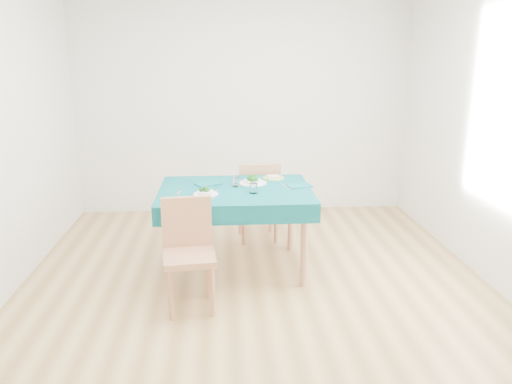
{
  "coord_description": "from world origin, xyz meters",
  "views": [
    {
      "loc": [
        -0.27,
        -3.8,
        1.91
      ],
      "look_at": [
        0.0,
        0.0,
        0.85
      ],
      "focal_mm": 35.0,
      "sensor_mm": 36.0,
      "label": 1
    }
  ],
  "objects": [
    {
      "name": "knife_far",
      "position": [
        0.3,
        0.49,
        0.76
      ],
      "size": [
        0.07,
        0.22,
        0.0
      ],
      "primitive_type": "cube",
      "rotation": [
        0.0,
        0.0,
        0.24
      ],
      "color": "silver",
      "rests_on": "table"
    },
    {
      "name": "bread_slice",
      "position": [
        0.22,
        0.8,
        0.78
      ],
      "size": [
        0.12,
        0.12,
        0.02
      ],
      "primitive_type": "cube",
      "rotation": [
        0.0,
        0.0,
        0.09
      ],
      "color": "beige",
      "rests_on": "side_plate"
    },
    {
      "name": "fork_near",
      "position": [
        -0.64,
        0.36,
        0.76
      ],
      "size": [
        0.05,
        0.17,
        0.0
      ],
      "primitive_type": "cube",
      "rotation": [
        0.0,
        0.0,
        -0.18
      ],
      "color": "silver",
      "rests_on": "table"
    },
    {
      "name": "napkin_far",
      "position": [
        0.42,
        0.48,
        0.76
      ],
      "size": [
        0.24,
        0.19,
        0.01
      ],
      "primitive_type": "cube",
      "rotation": [
        0.0,
        0.0,
        0.25
      ],
      "color": "#0B565D",
      "rests_on": "table"
    },
    {
      "name": "table",
      "position": [
        -0.15,
        0.44,
        0.38
      ],
      "size": [
        1.33,
        1.01,
        0.76
      ],
      "primitive_type": "cube",
      "color": "#074D54",
      "rests_on": "ground"
    },
    {
      "name": "side_plate",
      "position": [
        0.22,
        0.8,
        0.76
      ],
      "size": [
        0.21,
        0.21,
        0.01
      ],
      "primitive_type": "cylinder",
      "color": "#98BE5D",
      "rests_on": "table"
    },
    {
      "name": "room_shell",
      "position": [
        0.0,
        0.0,
        1.35
      ],
      "size": [
        4.02,
        4.52,
        2.73
      ],
      "color": "olive",
      "rests_on": "ground"
    },
    {
      "name": "bowl_far",
      "position": [
        0.01,
        0.61,
        0.8
      ],
      "size": [
        0.25,
        0.25,
        0.08
      ],
      "primitive_type": null,
      "color": "white",
      "rests_on": "table"
    },
    {
      "name": "fork_far",
      "position": [
        -0.13,
        0.56,
        0.76
      ],
      "size": [
        0.05,
        0.16,
        0.0
      ],
      "primitive_type": "cube",
      "rotation": [
        0.0,
        0.0,
        0.17
      ],
      "color": "silver",
      "rests_on": "table"
    },
    {
      "name": "tumbler_side",
      "position": [
        -0.0,
        0.3,
        0.8
      ],
      "size": [
        0.07,
        0.07,
        0.09
      ],
      "primitive_type": "cylinder",
      "color": "white",
      "rests_on": "table"
    },
    {
      "name": "chair_far",
      "position": [
        0.1,
        1.2,
        0.52
      ],
      "size": [
        0.45,
        0.48,
        1.03
      ],
      "primitive_type": "cube",
      "rotation": [
        0.0,
        0.0,
        3.21
      ],
      "color": "#A4704D",
      "rests_on": "ground"
    },
    {
      "name": "knife_near",
      "position": [
        -0.32,
        0.32,
        0.76
      ],
      "size": [
        0.04,
        0.2,
        0.0
      ],
      "primitive_type": "cube",
      "rotation": [
        0.0,
        0.0,
        -0.14
      ],
      "color": "silver",
      "rests_on": "table"
    },
    {
      "name": "napkin_near",
      "position": [
        -0.4,
        0.61,
        0.76
      ],
      "size": [
        0.26,
        0.23,
        0.01
      ],
      "primitive_type": "cube",
      "rotation": [
        0.0,
        0.0,
        0.52
      ],
      "color": "#0B565D",
      "rests_on": "table"
    },
    {
      "name": "tumbler_center",
      "position": [
        -0.14,
        0.53,
        0.8
      ],
      "size": [
        0.06,
        0.06,
        0.08
      ],
      "primitive_type": "cylinder",
      "color": "white",
      "rests_on": "table"
    },
    {
      "name": "chair_near",
      "position": [
        -0.53,
        -0.27,
        0.48
      ],
      "size": [
        0.43,
        0.47,
        0.96
      ],
      "primitive_type": "cube",
      "rotation": [
        0.0,
        0.0,
        0.12
      ],
      "color": "#A4704D",
      "rests_on": "ground"
    },
    {
      "name": "bowl_near",
      "position": [
        -0.41,
        0.26,
        0.79
      ],
      "size": [
        0.21,
        0.21,
        0.06
      ],
      "primitive_type": null,
      "color": "white",
      "rests_on": "table"
    }
  ]
}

